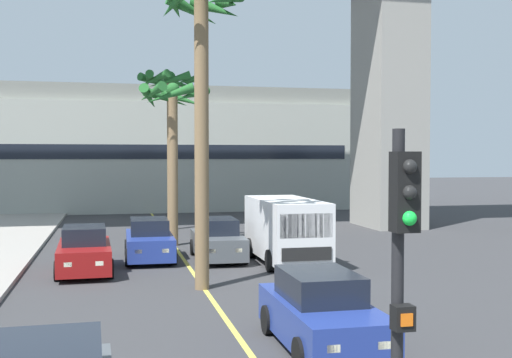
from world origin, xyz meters
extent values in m
cube|color=#DBCC4C|center=(0.00, 24.00, 0.00)|extent=(0.14, 56.00, 0.01)
cube|color=gray|center=(12.47, 35.55, 8.03)|extent=(2.80, 4.40, 16.07)
cube|color=#ADB2A8|center=(0.00, 50.60, 3.86)|extent=(31.22, 8.00, 7.71)
cube|color=gray|center=(0.00, 50.60, 8.31)|extent=(30.59, 7.20, 1.20)
cube|color=black|center=(0.00, 46.58, 4.24)|extent=(28.10, 0.04, 1.00)
cube|color=#4C5156|center=(1.27, 26.21, 0.58)|extent=(1.81, 4.15, 0.80)
cube|color=black|center=(1.28, 26.36, 1.26)|extent=(1.45, 2.09, 0.60)
cube|color=#F2EDCC|center=(1.68, 24.19, 0.63)|extent=(0.24, 0.09, 0.14)
cube|color=#F2EDCC|center=(0.75, 24.22, 0.63)|extent=(0.24, 0.09, 0.14)
cylinder|color=black|center=(2.04, 24.92, 0.32)|extent=(0.24, 0.65, 0.64)
cylinder|color=black|center=(0.43, 24.96, 0.32)|extent=(0.24, 0.65, 0.64)
cylinder|color=black|center=(2.11, 27.46, 0.32)|extent=(0.24, 0.65, 0.64)
cylinder|color=black|center=(0.50, 27.50, 0.32)|extent=(0.24, 0.65, 0.64)
cube|color=navy|center=(-1.28, 26.68, 0.58)|extent=(1.76, 4.12, 0.80)
cube|color=black|center=(-1.28, 26.83, 1.26)|extent=(1.42, 2.07, 0.60)
cube|color=#F2EDCC|center=(-0.84, 24.66, 0.63)|extent=(0.24, 0.08, 0.14)
cube|color=#F2EDCC|center=(-1.77, 24.68, 0.63)|extent=(0.24, 0.08, 0.14)
cylinder|color=black|center=(-0.49, 25.40, 0.32)|extent=(0.23, 0.64, 0.64)
cylinder|color=black|center=(-2.10, 25.42, 0.32)|extent=(0.23, 0.64, 0.64)
cylinder|color=black|center=(-0.45, 27.94, 0.32)|extent=(0.23, 0.64, 0.64)
cylinder|color=black|center=(-2.07, 27.96, 0.32)|extent=(0.23, 0.64, 0.64)
cube|color=maroon|center=(-3.58, 24.45, 0.58)|extent=(1.82, 4.15, 0.80)
cube|color=black|center=(-3.58, 24.60, 1.26)|extent=(1.45, 2.09, 0.60)
cube|color=#F2EDCC|center=(-3.05, 22.45, 0.63)|extent=(0.24, 0.09, 0.14)
cube|color=#F2EDCC|center=(-3.99, 22.42, 0.63)|extent=(0.24, 0.09, 0.14)
cylinder|color=black|center=(-2.73, 23.20, 0.32)|extent=(0.24, 0.65, 0.64)
cylinder|color=black|center=(-4.35, 23.15, 0.32)|extent=(0.24, 0.65, 0.64)
cylinder|color=black|center=(-2.81, 25.74, 0.32)|extent=(0.24, 0.65, 0.64)
cylinder|color=black|center=(-4.42, 25.69, 0.32)|extent=(0.24, 0.65, 0.64)
cube|color=navy|center=(1.50, 14.56, 0.58)|extent=(1.71, 4.10, 0.80)
cube|color=black|center=(1.50, 14.71, 1.26)|extent=(1.40, 2.05, 0.60)
cube|color=#F2EDCC|center=(1.97, 12.54, 0.63)|extent=(0.24, 0.08, 0.14)
cube|color=#F2EDCC|center=(1.03, 12.55, 0.63)|extent=(0.24, 0.08, 0.14)
cylinder|color=black|center=(2.31, 13.28, 0.32)|extent=(0.22, 0.64, 0.64)
cylinder|color=black|center=(0.69, 13.29, 0.32)|extent=(0.22, 0.64, 0.64)
cylinder|color=black|center=(2.31, 15.83, 0.32)|extent=(0.22, 0.64, 0.64)
cylinder|color=black|center=(0.70, 15.83, 0.32)|extent=(0.22, 0.64, 0.64)
cube|color=white|center=(3.56, 24.78, 1.31)|extent=(2.01, 5.20, 2.10)
cube|color=black|center=(3.56, 22.22, 1.66)|extent=(1.80, 0.08, 0.80)
cube|color=black|center=(3.56, 22.16, 0.73)|extent=(1.70, 0.06, 0.44)
cylinder|color=black|center=(4.51, 23.22, 0.38)|extent=(0.26, 0.76, 0.76)
cylinder|color=black|center=(2.61, 23.22, 0.38)|extent=(0.26, 0.76, 0.76)
cylinder|color=black|center=(4.51, 26.34, 0.38)|extent=(0.26, 0.76, 0.76)
cylinder|color=black|center=(2.61, 26.34, 0.38)|extent=(0.26, 0.76, 0.76)
cylinder|color=black|center=(0.02, 7.91, 2.10)|extent=(0.12, 0.12, 4.20)
cube|color=black|center=(0.02, 7.77, 3.60)|extent=(0.24, 0.20, 0.76)
sphere|color=black|center=(0.02, 7.67, 3.84)|extent=(0.14, 0.14, 0.14)
sphere|color=black|center=(0.02, 7.67, 3.60)|extent=(0.14, 0.14, 0.14)
sphere|color=#19D83F|center=(0.02, 7.67, 3.36)|extent=(0.14, 0.14, 0.14)
cube|color=black|center=(0.02, 7.79, 2.40)|extent=(0.20, 0.16, 0.24)
cube|color=orange|center=(0.02, 7.71, 2.40)|extent=(0.12, 0.03, 0.12)
cylinder|color=brown|center=(0.41, 36.54, 4.00)|extent=(0.32, 0.32, 8.01)
sphere|color=#236028|center=(0.41, 36.54, 8.16)|extent=(0.60, 0.60, 0.60)
cone|color=#236028|center=(1.52, 36.59, 7.84)|extent=(0.53, 2.28, 1.04)
cone|color=#236028|center=(1.13, 37.39, 7.84)|extent=(2.00, 1.81, 1.03)
cone|color=#236028|center=(0.38, 37.66, 7.97)|extent=(2.28, 0.49, 0.80)
cone|color=#236028|center=(-0.30, 37.40, 7.96)|extent=(2.03, 1.79, 0.82)
cone|color=#236028|center=(-0.71, 36.55, 7.98)|extent=(0.46, 2.27, 0.79)
cone|color=#236028|center=(-0.49, 35.88, 7.91)|extent=(1.71, 2.08, 0.91)
cone|color=#236028|center=(0.29, 35.43, 7.82)|extent=(2.29, 0.67, 1.07)
cone|color=#236028|center=(1.30, 35.88, 7.92)|extent=(1.70, 2.09, 0.91)
cylinder|color=brown|center=(-0.01, 30.40, 3.35)|extent=(0.40, 0.40, 6.71)
sphere|color=#236028|center=(-0.01, 30.40, 6.86)|extent=(0.60, 0.60, 0.60)
cone|color=#236028|center=(1.03, 30.32, 6.64)|extent=(0.61, 2.16, 0.85)
cone|color=#236028|center=(0.54, 31.29, 6.51)|extent=(2.04, 1.49, 1.07)
cone|color=#236028|center=(-0.22, 31.42, 6.55)|extent=(2.17, 0.86, 1.01)
cone|color=#236028|center=(-1.01, 30.71, 6.49)|extent=(1.05, 2.15, 1.10)
cone|color=#236028|center=(-0.97, 29.98, 6.62)|extent=(1.25, 2.13, 0.88)
cone|color=#236028|center=(-0.22, 29.38, 6.52)|extent=(2.17, 0.86, 1.06)
cone|color=#236028|center=(0.72, 29.65, 6.57)|extent=(1.84, 1.80, 0.98)
cylinder|color=brown|center=(-0.07, 20.93, 4.29)|extent=(0.42, 0.42, 8.57)
cone|color=#236028|center=(0.76, 21.02, 8.47)|extent=(0.61, 1.75, 0.90)
cone|color=#236028|center=(0.46, 21.57, 8.40)|extent=(1.59, 1.43, 1.01)
cone|color=#236028|center=(-0.22, 21.75, 8.35)|extent=(1.75, 0.73, 1.08)
cone|color=#236028|center=(-0.85, 21.21, 8.44)|extent=(0.99, 1.76, 0.96)
cone|color=#236028|center=(-0.82, 20.57, 8.36)|extent=(1.14, 1.72, 1.07)
camera|label=1|loc=(-2.67, 2.21, 3.94)|focal=44.92mm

